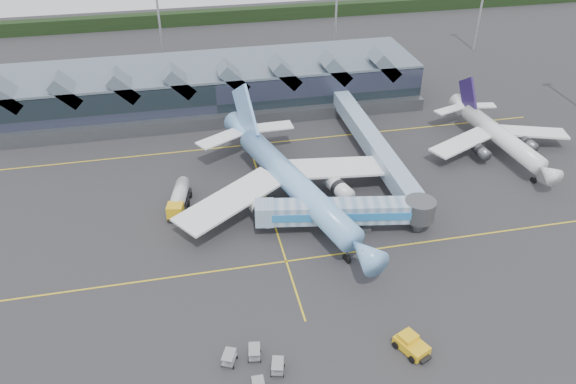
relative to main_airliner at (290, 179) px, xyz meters
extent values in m
plane|color=#252427|center=(-3.78, -7.01, -4.48)|extent=(260.00, 260.00, 0.00)
cube|color=gold|center=(-3.78, -15.01, -4.47)|extent=(120.00, 0.25, 0.01)
cube|color=gold|center=(-3.78, 20.99, -4.47)|extent=(120.00, 0.25, 0.01)
cube|color=gold|center=(-3.78, 2.99, -4.47)|extent=(0.25, 60.00, 0.01)
cube|color=black|center=(-3.78, 102.99, -2.48)|extent=(260.00, 4.00, 4.00)
cube|color=black|center=(-8.78, 40.99, 0.02)|extent=(90.00, 20.00, 9.00)
cube|color=slate|center=(-8.78, 40.99, 4.72)|extent=(90.00, 20.00, 0.60)
cube|color=#525559|center=(-8.78, 29.99, -3.18)|extent=(90.00, 2.50, 2.60)
cube|color=slate|center=(-48.78, 33.99, 4.82)|extent=(6.43, 6.00, 6.43)
cube|color=slate|center=(-37.78, 33.99, 4.82)|extent=(6.43, 6.00, 6.43)
cube|color=slate|center=(-26.78, 33.99, 4.82)|extent=(6.43, 6.00, 6.43)
cube|color=slate|center=(-15.78, 33.99, 4.82)|extent=(6.43, 6.00, 6.43)
cube|color=slate|center=(-4.78, 33.99, 4.82)|extent=(6.43, 6.00, 6.43)
cube|color=slate|center=(6.22, 33.99, 4.82)|extent=(6.43, 6.00, 6.43)
cube|color=slate|center=(17.22, 33.99, 4.82)|extent=(6.43, 6.00, 6.43)
cube|color=slate|center=(28.22, 33.99, 4.82)|extent=(6.43, 6.00, 6.43)
cylinder|color=#96999E|center=(-18.78, 64.99, 6.52)|extent=(0.56, 0.56, 22.00)
cylinder|color=#96999E|center=(26.22, 64.99, 6.52)|extent=(0.56, 0.56, 22.00)
cylinder|color=#96999E|center=(66.22, 62.99, 6.52)|extent=(0.56, 0.56, 22.00)
cylinder|color=#75A8EE|center=(0.43, -1.48, 0.02)|extent=(13.33, 33.60, 4.17)
cone|color=#75A8EE|center=(5.89, -20.49, 0.02)|extent=(5.60, 6.71, 4.17)
cube|color=black|center=(6.09, -21.18, 0.89)|extent=(1.61, 0.76, 0.48)
cone|color=#75A8EE|center=(-5.31, 18.45, 0.33)|extent=(6.14, 8.57, 4.17)
cube|color=white|center=(-10.20, -3.08, -0.71)|extent=(19.20, 15.80, 1.37)
cube|color=white|center=(10.28, 2.81, -0.71)|extent=(19.14, 6.91, 1.37)
cylinder|color=white|center=(-5.73, -5.76, -1.75)|extent=(4.08, 6.28, 2.58)
cylinder|color=white|center=(7.92, -1.84, -1.75)|extent=(4.08, 6.28, 2.58)
cube|color=#75A8EE|center=(-4.77, 16.59, 4.68)|extent=(3.42, 10.38, 11.48)
cube|color=white|center=(-9.84, 15.64, 0.33)|extent=(9.20, 7.27, 0.27)
cube|color=white|center=(0.02, 18.47, 0.33)|extent=(8.80, 3.68, 0.27)
cylinder|color=#525559|center=(4.83, -16.78, -3.27)|extent=(0.31, 0.31, 2.41)
cylinder|color=#525559|center=(-3.38, -1.07, -3.27)|extent=(0.31, 0.31, 2.41)
cylinder|color=#525559|center=(3.43, 0.89, -3.27)|extent=(0.31, 0.31, 2.41)
cylinder|color=black|center=(4.83, -16.78, -4.04)|extent=(0.90, 1.62, 1.54)
cylinder|color=white|center=(42.61, 7.70, -0.95)|extent=(5.06, 23.06, 3.27)
cone|color=white|center=(43.67, -5.65, -0.95)|extent=(3.57, 4.17, 3.27)
cube|color=black|center=(43.71, -6.14, -0.26)|extent=(1.26, 0.43, 0.48)
cone|color=white|center=(41.51, 21.71, -0.71)|extent=(3.67, 5.47, 3.27)
cube|color=white|center=(34.91, 8.14, -1.52)|extent=(14.18, 9.13, 1.09)
cube|color=white|center=(50.15, 9.35, -1.52)|extent=(14.21, 7.30, 1.09)
cylinder|color=#525559|center=(37.66, 5.67, -2.34)|extent=(2.33, 4.07, 2.03)
cylinder|color=#525559|center=(47.82, 6.47, -2.34)|extent=(2.33, 4.07, 2.03)
cube|color=#261849|center=(41.61, 20.40, 2.32)|extent=(1.07, 7.36, 7.97)
cube|color=white|center=(37.91, 20.44, -0.71)|extent=(6.63, 4.15, 0.27)
cube|color=white|center=(45.25, 21.02, -0.71)|extent=(6.52, 3.28, 0.27)
cylinder|color=#525559|center=(43.46, -3.05, -3.53)|extent=(0.30, 0.30, 1.89)
cylinder|color=#525559|center=(39.77, 8.46, -3.53)|extent=(0.30, 0.30, 1.89)
cylinder|color=#525559|center=(45.30, 8.90, -3.53)|extent=(0.30, 0.30, 1.89)
cylinder|color=black|center=(43.46, -3.05, -4.14)|extent=(0.58, 1.25, 1.21)
cube|color=#688AAD|center=(6.15, -9.51, -0.83)|extent=(21.88, 6.95, 3.14)
cube|color=#2576BC|center=(5.85, -11.16, -0.83)|extent=(21.34, 3.89, 1.30)
cube|color=#688AAD|center=(-5.58, -7.44, -0.83)|extent=(3.37, 3.90, 3.25)
cylinder|color=#525559|center=(9.34, -10.07, -2.65)|extent=(0.76, 0.76, 3.65)
cube|color=#525559|center=(9.34, -10.07, -3.99)|extent=(2.93, 2.58, 0.97)
cylinder|color=black|center=(8.28, -9.88, -4.10)|extent=(0.60, 1.03, 0.97)
cylinder|color=black|center=(10.41, -10.26, -4.10)|extent=(0.60, 1.03, 0.97)
cylinder|color=#525559|center=(17.87, -11.57, -0.83)|extent=(4.76, 4.76, 3.25)
cylinder|color=#525559|center=(17.87, -11.57, -2.65)|extent=(1.95, 1.95, 3.65)
cube|color=black|center=(-18.18, 1.88, -3.70)|extent=(4.41, 9.61, 0.52)
cube|color=gold|center=(-18.93, -1.55, -2.62)|extent=(2.91, 2.75, 2.27)
cube|color=black|center=(-19.10, -2.35, -2.10)|extent=(2.25, 0.64, 1.03)
cylinder|color=silver|center=(-17.91, 3.09, -2.31)|extent=(3.60, 6.36, 2.38)
sphere|color=silver|center=(-17.27, 6.02, -2.31)|extent=(2.27, 2.27, 2.27)
sphere|color=silver|center=(-18.55, 0.17, -2.31)|extent=(2.27, 2.27, 2.27)
cylinder|color=black|center=(-20.10, -0.87, -3.96)|extent=(0.57, 1.09, 1.03)
cylinder|color=black|center=(-17.58, -1.42, -3.96)|extent=(0.57, 1.09, 1.03)
cylinder|color=black|center=(-19.33, 2.66, -3.96)|extent=(0.57, 1.09, 1.03)
cylinder|color=black|center=(-16.80, 2.11, -3.96)|extent=(0.57, 1.09, 1.03)
cylinder|color=black|center=(-18.77, 5.19, -3.96)|extent=(0.57, 1.09, 1.03)
cylinder|color=black|center=(-16.25, 4.64, -3.96)|extent=(0.57, 1.09, 1.03)
cube|color=gold|center=(7.60, -34.17, -3.69)|extent=(3.91, 4.69, 1.12)
cube|color=gold|center=(7.32, -33.55, -2.85)|extent=(2.58, 2.47, 0.78)
cube|color=black|center=(8.48, -36.11, -3.97)|extent=(1.80, 1.47, 0.34)
cylinder|color=black|center=(6.98, -35.92, -4.03)|extent=(0.68, 0.96, 0.90)
cylinder|color=black|center=(9.33, -34.86, -4.03)|extent=(0.68, 0.96, 0.90)
cylinder|color=black|center=(5.87, -33.47, -4.03)|extent=(0.68, 0.96, 0.90)
cylinder|color=black|center=(8.22, -32.41, -4.03)|extent=(0.68, 0.96, 0.90)
cube|color=#999DA1|center=(-11.06, -31.31, -3.95)|extent=(1.67, 2.30, 0.14)
cube|color=#999DA1|center=(-11.06, -31.31, -3.03)|extent=(1.67, 2.30, 0.08)
cylinder|color=black|center=(-10.22, -30.67, -4.30)|extent=(0.17, 0.36, 0.35)
cube|color=#999DA1|center=(-8.77, -33.92, -3.95)|extent=(1.85, 2.39, 0.14)
cube|color=#999DA1|center=(-8.77, -33.92, -3.03)|extent=(1.85, 2.39, 0.08)
cylinder|color=black|center=(-7.87, -33.36, -4.30)|extent=(0.20, 0.36, 0.35)
cube|color=#999DA1|center=(-14.09, -31.50, -3.95)|extent=(2.08, 2.48, 0.14)
cube|color=#999DA1|center=(-14.09, -31.50, -3.03)|extent=(2.08, 2.48, 0.08)
cylinder|color=black|center=(-13.12, -31.08, -4.30)|extent=(0.24, 0.36, 0.35)
cube|color=#999DA1|center=(-11.37, -36.21, -3.03)|extent=(1.37, 2.13, 0.08)
cylinder|color=black|center=(-10.64, -35.45, -4.30)|extent=(0.12, 0.35, 0.35)
camera|label=1|loc=(-16.49, -76.11, 48.89)|focal=35.00mm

